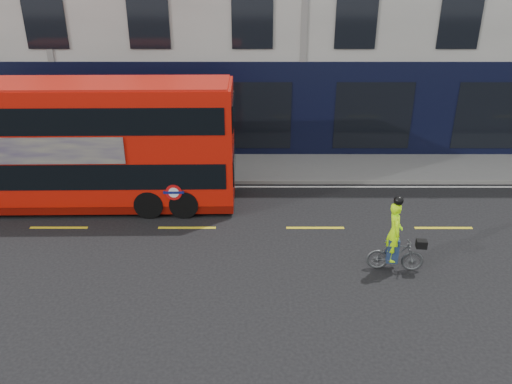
{
  "coord_description": "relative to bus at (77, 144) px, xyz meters",
  "views": [
    {
      "loc": [
        -1.83,
        -12.21,
        7.38
      ],
      "look_at": [
        -1.85,
        1.4,
        1.27
      ],
      "focal_mm": 35.0,
      "sensor_mm": 36.0,
      "label": 1
    }
  ],
  "objects": [
    {
      "name": "kerb",
      "position": [
        7.7,
        1.75,
        -2.07
      ],
      "size": [
        60.0,
        0.12,
        0.13
      ],
      "primitive_type": "cube",
      "color": "slate",
      "rests_on": "ground"
    },
    {
      "name": "pavement",
      "position": [
        7.7,
        3.25,
        -2.08
      ],
      "size": [
        60.0,
        3.0,
        0.12
      ],
      "primitive_type": "cube",
      "color": "slate",
      "rests_on": "ground"
    },
    {
      "name": "lane_dashes",
      "position": [
        7.7,
        -1.75,
        -2.14
      ],
      "size": [
        58.0,
        0.12,
        0.01
      ],
      "primitive_type": null,
      "color": "gold",
      "rests_on": "ground"
    },
    {
      "name": "ground",
      "position": [
        7.7,
        -3.25,
        -2.14
      ],
      "size": [
        120.0,
        120.0,
        0.0
      ],
      "primitive_type": "plane",
      "color": "black",
      "rests_on": "ground"
    },
    {
      "name": "bus",
      "position": [
        0.0,
        0.0,
        0.0
      ],
      "size": [
        10.4,
        2.55,
        4.17
      ],
      "rotation": [
        0.0,
        0.0,
        0.02
      ],
      "color": "red",
      "rests_on": "ground"
    },
    {
      "name": "cyclist",
      "position": [
        9.52,
        -4.1,
        -1.4
      ],
      "size": [
        1.53,
        0.63,
        2.16
      ],
      "rotation": [
        0.0,
        0.0,
        -0.1
      ],
      "color": "#4B4E50",
      "rests_on": "ground"
    },
    {
      "name": "road_edge_line",
      "position": [
        7.7,
        1.45,
        -2.14
      ],
      "size": [
        58.0,
        0.1,
        0.01
      ],
      "primitive_type": "cube",
      "color": "silver",
      "rests_on": "ground"
    }
  ]
}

